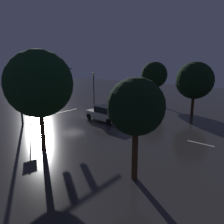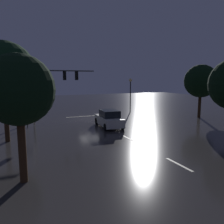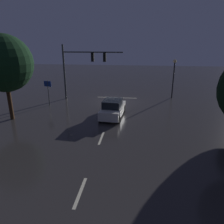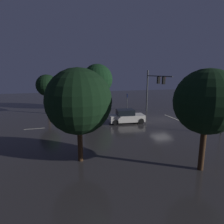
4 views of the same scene
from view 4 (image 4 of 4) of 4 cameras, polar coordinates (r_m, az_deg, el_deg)
ground_plane at (r=26.63m, az=14.64°, el=-2.17°), size 80.00×80.00×0.00m
traffic_signal_assembly at (r=29.81m, az=12.37°, el=7.98°), size 7.19×0.47×6.52m
lane_dash_far at (r=24.90m, az=6.63°, el=-2.81°), size 0.16×2.20×0.01m
lane_dash_mid at (r=23.37m, az=-7.18°, el=-3.80°), size 0.16×2.20×0.01m
lane_dash_near at (r=23.33m, az=-21.96°, el=-4.61°), size 0.16×2.20×0.01m
stop_bar at (r=27.61m, az=18.04°, el=-1.87°), size 5.00×0.16×0.01m
car_approaching at (r=24.03m, az=4.28°, el=-1.35°), size 2.21×4.48×1.70m
route_sign at (r=31.68m, az=4.50°, el=4.08°), size 0.89×0.27×2.81m
tree_left_near at (r=13.20m, az=-9.83°, el=3.07°), size 4.53×4.53×6.55m
tree_right_near at (r=30.49m, az=-18.70°, el=7.43°), size 3.20×3.20×5.89m
tree_left_far at (r=13.03m, az=26.27°, el=2.69°), size 4.00×4.00×6.47m
tree_right_far at (r=31.83m, az=-4.35°, el=9.61°), size 4.93×4.93×7.54m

